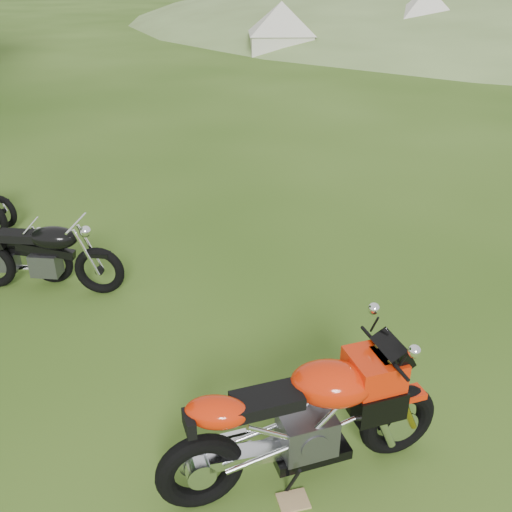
# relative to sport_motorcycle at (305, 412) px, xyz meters

# --- Properties ---
(ground) EXTENTS (120.00, 120.00, 0.00)m
(ground) POSITION_rel_sport_motorcycle_xyz_m (-0.23, 1.76, -0.66)
(ground) COLOR #28480F
(ground) RESTS_ON ground
(sport_motorcycle) EXTENTS (2.24, 1.36, 1.32)m
(sport_motorcycle) POSITION_rel_sport_motorcycle_xyz_m (0.00, 0.00, 0.00)
(sport_motorcycle) COLOR red
(sport_motorcycle) RESTS_ON ground
(plywood_board) EXTENTS (0.28, 0.25, 0.02)m
(plywood_board) POSITION_rel_sport_motorcycle_xyz_m (-0.07, -0.27, -0.65)
(plywood_board) COLOR tan
(plywood_board) RESTS_ON ground
(vintage_moto_a) EXTENTS (1.67, 0.50, 0.87)m
(vintage_moto_a) POSITION_rel_sport_motorcycle_xyz_m (-3.75, 2.80, -0.23)
(vintage_moto_a) COLOR black
(vintage_moto_a) RESTS_ON ground
(vintage_moto_b) EXTENTS (1.95, 0.51, 1.02)m
(vintage_moto_b) POSITION_rel_sport_motorcycle_xyz_m (-3.17, 2.65, -0.15)
(vintage_moto_b) COLOR black
(vintage_moto_b) RESTS_ON ground
(tent_left) EXTENTS (2.93, 2.93, 2.30)m
(tent_left) POSITION_rel_sport_motorcycle_xyz_m (-1.01, 23.38, 0.49)
(tent_left) COLOR beige
(tent_left) RESTS_ON ground
(tent_mid) EXTENTS (3.17, 3.17, 2.66)m
(tent_mid) POSITION_rel_sport_motorcycle_xyz_m (5.27, 24.31, 0.67)
(tent_mid) COLOR silver
(tent_mid) RESTS_ON ground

